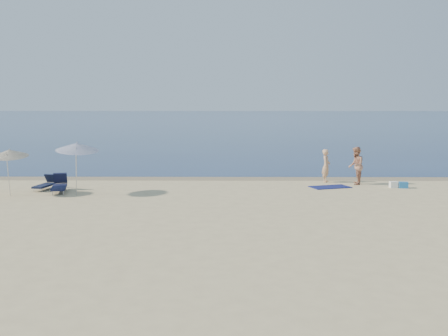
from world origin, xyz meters
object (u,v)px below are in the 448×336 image
at_px(person_right, 356,166).
at_px(umbrella_near, 77,147).
at_px(blue_cooler, 403,185).
at_px(person_left, 326,166).

relative_size(person_right, umbrella_near, 0.75).
distance_m(blue_cooler, umbrella_near, 15.58).
bearing_deg(person_left, person_right, -99.43).
bearing_deg(umbrella_near, blue_cooler, -17.11).
xyz_separation_m(person_right, umbrella_near, (-13.25, -3.02, 1.21)).
bearing_deg(person_right, umbrella_near, -63.82).
distance_m(person_left, person_right, 1.57).
bearing_deg(person_left, umbrella_near, 127.24).
xyz_separation_m(person_left, umbrella_near, (-11.88, -3.78, 1.31)).
bearing_deg(umbrella_near, person_left, -6.54).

